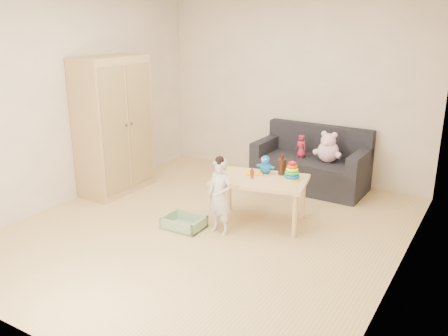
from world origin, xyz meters
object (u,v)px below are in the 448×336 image
Objects in this scene: wardrobe at (114,126)px; toddler at (220,197)px; sofa at (310,173)px; play_table at (260,201)px.

toddler is at bearing -12.95° from wardrobe.
wardrobe is 1.19× the size of sofa.
sofa is at bearing 87.84° from play_table.
toddler is at bearing -97.81° from sofa.
wardrobe reaches higher than play_table.
toddler is (-0.30, -1.87, 0.20)m from sofa.
wardrobe is 1.75× the size of play_table.
toddler reaches higher than sofa.
play_table is (-0.05, -1.41, 0.06)m from sofa.
toddler reaches higher than play_table.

